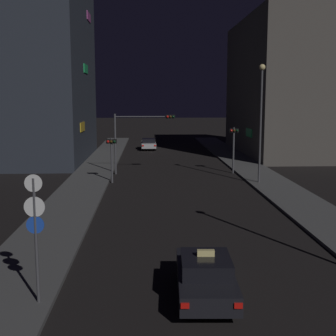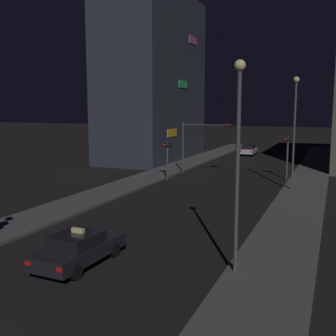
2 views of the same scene
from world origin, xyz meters
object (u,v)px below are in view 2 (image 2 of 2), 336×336
Objects in this scene: street_lamp_far_block at (295,119)px; traffic_light_right_kerb at (288,149)px; traffic_light_left_kerb at (167,153)px; taxi at (79,248)px; street_lamp_near_block at (238,144)px; traffic_light_overhead at (202,136)px; far_car at (249,150)px.

traffic_light_right_kerb is at bearing 100.79° from street_lamp_far_block.
traffic_light_left_kerb is 0.87× the size of traffic_light_right_kerb.
street_lamp_near_block is (6.26, 1.45, 4.46)m from taxi.
street_lamp_far_block is at bearing 71.42° from taxi.
street_lamp_far_block reaches higher than traffic_light_left_kerb.
traffic_light_right_kerb reaches higher than taxi.
taxi is at bearing -166.93° from street_lamp_near_block.
traffic_light_overhead is at bearing 150.49° from street_lamp_far_block.
traffic_light_overhead is 0.64× the size of street_lamp_near_block.
traffic_light_right_kerb is at bearing 22.15° from traffic_light_left_kerb.
street_lamp_far_block is (8.34, -24.39, 4.96)m from far_car.
traffic_light_left_kerb is at bearing 102.57° from taxi.
far_car is 0.86× the size of traffic_light_overhead.
taxi is at bearing -108.58° from street_lamp_far_block.
street_lamp_near_block reaches higher than taxi.
traffic_light_overhead is 25.05m from street_lamp_near_block.
traffic_light_overhead is at bearing 95.91° from taxi.
taxi is at bearing -77.43° from traffic_light_left_kerb.
far_car is at bearing 92.25° from taxi.
traffic_light_right_kerb is (5.61, 24.88, 2.11)m from taxi.
traffic_light_right_kerb is at bearing 91.60° from street_lamp_near_block.
traffic_light_overhead reaches higher than taxi.
traffic_light_right_kerb is at bearing -69.04° from far_car.
traffic_light_right_kerb is (10.23, 4.16, 0.33)m from traffic_light_left_kerb.
traffic_light_overhead is (-2.57, 24.85, 3.08)m from taxi.
street_lamp_far_block is at bearing -71.12° from far_car.
taxi is 25.17m from traffic_light_overhead.
traffic_light_left_kerb reaches higher than far_car.
traffic_light_left_kerb is (-2.05, -4.14, -1.30)m from traffic_light_overhead.
traffic_light_overhead is 1.50× the size of traffic_light_left_kerb.
far_car is 1.29× the size of traffic_light_left_kerb.
traffic_light_right_kerb is at bearing 0.19° from traffic_light_overhead.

